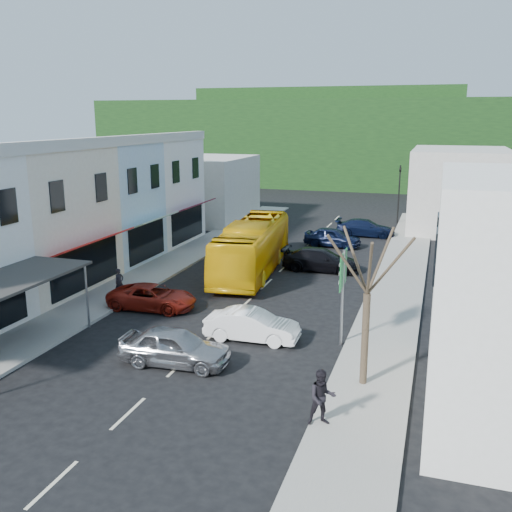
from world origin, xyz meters
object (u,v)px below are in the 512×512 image
at_px(bus, 252,249).
at_px(street_tree, 367,294).
at_px(car_silver, 175,348).
at_px(car_red, 152,296).
at_px(pedestrian_left, 119,281).
at_px(pedestrian_right, 322,400).
at_px(direction_sign, 342,298).
at_px(traffic_signal, 399,195).
at_px(car_white, 252,325).

height_order(bus, street_tree, street_tree).
height_order(car_silver, street_tree, street_tree).
bearing_deg(street_tree, car_red, 154.67).
relative_size(pedestrian_left, pedestrian_right, 1.00).
bearing_deg(direction_sign, traffic_signal, 87.91).
distance_m(car_white, car_red, 6.74).
distance_m(car_silver, pedestrian_left, 9.57).
bearing_deg(car_silver, pedestrian_left, 41.35).
bearing_deg(pedestrian_right, car_silver, 132.45).
bearing_deg(street_tree, direction_sign, 111.56).
bearing_deg(pedestrian_left, car_red, -91.36).
bearing_deg(traffic_signal, car_silver, 88.38).
bearing_deg(bus, car_silver, -90.31).
distance_m(pedestrian_left, street_tree, 15.75).
bearing_deg(pedestrian_right, pedestrian_left, 120.03).
bearing_deg(car_red, street_tree, -118.46).
relative_size(car_silver, street_tree, 0.61).
distance_m(bus, car_white, 11.47).
distance_m(bus, car_silver, 14.38).
relative_size(bus, direction_sign, 2.72).
distance_m(car_white, pedestrian_right, 7.76).
bearing_deg(car_white, pedestrian_left, 66.98).
height_order(bus, car_red, bus).
bearing_deg(pedestrian_right, traffic_signal, 67.34).
xyz_separation_m(bus, car_white, (3.57, -10.87, -0.85)).
distance_m(car_silver, traffic_signal, 35.22).
bearing_deg(street_tree, car_white, 150.45).
bearing_deg(street_tree, car_silver, -177.00).
relative_size(bus, pedestrian_right, 6.82).
relative_size(car_red, pedestrian_left, 2.71).
distance_m(pedestrian_left, traffic_signal, 30.60).
xyz_separation_m(car_white, pedestrian_left, (-8.80, 3.46, 0.30)).
xyz_separation_m(car_red, pedestrian_left, (-2.53, 0.99, 0.30)).
xyz_separation_m(bus, direction_sign, (7.44, -10.19, 0.59)).
relative_size(car_white, pedestrian_right, 2.59).
height_order(bus, car_silver, bus).
distance_m(car_silver, pedestrian_right, 7.22).
distance_m(pedestrian_right, direction_sign, 7.15).
height_order(pedestrian_left, direction_sign, direction_sign).
xyz_separation_m(car_red, traffic_signal, (10.21, 28.76, 2.01)).
bearing_deg(direction_sign, pedestrian_left, 165.68).
relative_size(car_silver, car_red, 0.96).
relative_size(car_red, direction_sign, 1.08).
relative_size(car_silver, traffic_signal, 0.81).
height_order(car_white, pedestrian_right, pedestrian_right).
bearing_deg(pedestrian_right, bus, 91.53).
height_order(car_red, pedestrian_right, pedestrian_right).
xyz_separation_m(car_silver, car_white, (2.14, 3.41, 0.00)).
bearing_deg(car_white, car_silver, 146.30).
relative_size(pedestrian_right, traffic_signal, 0.31).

